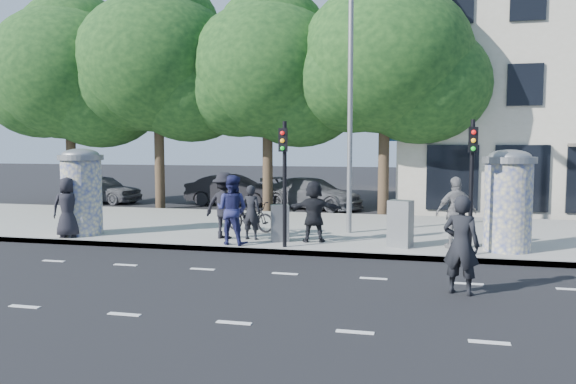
% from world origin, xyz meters
% --- Properties ---
extents(ground, '(120.00, 120.00, 0.00)m').
position_xyz_m(ground, '(0.00, 0.00, 0.00)').
color(ground, black).
rests_on(ground, ground).
extents(sidewalk, '(40.00, 8.00, 0.15)m').
position_xyz_m(sidewalk, '(0.00, 7.50, 0.07)').
color(sidewalk, gray).
rests_on(sidewalk, ground).
extents(curb, '(40.00, 0.10, 0.16)m').
position_xyz_m(curb, '(0.00, 3.55, 0.07)').
color(curb, slate).
rests_on(curb, ground).
extents(lane_dash_near, '(32.00, 0.12, 0.01)m').
position_xyz_m(lane_dash_near, '(0.00, -2.20, 0.00)').
color(lane_dash_near, silver).
rests_on(lane_dash_near, ground).
extents(lane_dash_far, '(32.00, 0.12, 0.01)m').
position_xyz_m(lane_dash_far, '(0.00, 1.40, 0.00)').
color(lane_dash_far, silver).
rests_on(lane_dash_far, ground).
extents(ad_column_left, '(1.36, 1.36, 2.65)m').
position_xyz_m(ad_column_left, '(-7.20, 4.50, 1.54)').
color(ad_column_left, beige).
rests_on(ad_column_left, sidewalk).
extents(ad_column_right, '(1.36, 1.36, 2.65)m').
position_xyz_m(ad_column_right, '(5.20, 4.70, 1.54)').
color(ad_column_right, beige).
rests_on(ad_column_right, sidewalk).
extents(traffic_pole_near, '(0.22, 0.31, 3.40)m').
position_xyz_m(traffic_pole_near, '(-0.60, 3.79, 2.23)').
color(traffic_pole_near, black).
rests_on(traffic_pole_near, sidewalk).
extents(traffic_pole_far, '(0.22, 0.31, 3.40)m').
position_xyz_m(traffic_pole_far, '(4.20, 3.79, 2.23)').
color(traffic_pole_far, black).
rests_on(traffic_pole_far, sidewalk).
extents(street_lamp, '(0.25, 0.93, 8.00)m').
position_xyz_m(street_lamp, '(0.80, 6.63, 4.79)').
color(street_lamp, slate).
rests_on(street_lamp, sidewalk).
extents(tree_far_left, '(7.20, 7.20, 9.26)m').
position_xyz_m(tree_far_left, '(-13.00, 12.50, 6.19)').
color(tree_far_left, '#38281C').
rests_on(tree_far_left, ground).
extents(tree_mid_left, '(7.20, 7.20, 9.57)m').
position_xyz_m(tree_mid_left, '(-8.50, 12.50, 6.50)').
color(tree_mid_left, '#38281C').
rests_on(tree_mid_left, ground).
extents(tree_near_left, '(6.80, 6.80, 8.97)m').
position_xyz_m(tree_near_left, '(-3.50, 12.70, 6.06)').
color(tree_near_left, '#38281C').
rests_on(tree_near_left, ground).
extents(tree_center, '(7.00, 7.00, 9.30)m').
position_xyz_m(tree_center, '(1.50, 12.30, 6.31)').
color(tree_center, '#38281C').
rests_on(tree_center, ground).
extents(ped_a, '(1.04, 0.88, 1.81)m').
position_xyz_m(ped_a, '(-7.28, 3.90, 1.06)').
color(ped_a, black).
rests_on(ped_a, sidewalk).
extents(ped_b, '(0.62, 0.44, 1.60)m').
position_xyz_m(ped_b, '(-1.84, 4.80, 0.95)').
color(ped_b, black).
rests_on(ped_b, sidewalk).
extents(ped_c, '(1.04, 0.87, 1.94)m').
position_xyz_m(ped_c, '(-2.13, 3.94, 1.12)').
color(ped_c, '#1F224F').
rests_on(ped_c, sidewalk).
extents(ped_d, '(1.37, 0.93, 1.96)m').
position_xyz_m(ped_d, '(-2.65, 4.80, 1.13)').
color(ped_d, black).
rests_on(ped_d, sidewalk).
extents(ped_e, '(1.28, 1.01, 1.93)m').
position_xyz_m(ped_e, '(3.91, 4.69, 1.11)').
color(ped_e, slate).
rests_on(ped_e, sidewalk).
extents(ped_f, '(1.72, 0.90, 1.76)m').
position_xyz_m(ped_f, '(0.02, 4.81, 1.03)').
color(ped_f, black).
rests_on(ped_f, sidewalk).
extents(man_road, '(0.83, 0.67, 1.96)m').
position_xyz_m(man_road, '(3.76, 0.54, 0.98)').
color(man_road, black).
rests_on(man_road, ground).
extents(bicycle, '(1.13, 1.91, 0.95)m').
position_xyz_m(bicycle, '(-2.33, 6.26, 0.63)').
color(bicycle, black).
rests_on(bicycle, sidewalk).
extents(cabinet_left, '(0.60, 0.51, 1.05)m').
position_xyz_m(cabinet_left, '(-0.94, 4.68, 0.68)').
color(cabinet_left, slate).
rests_on(cabinet_left, sidewalk).
extents(cabinet_right, '(0.72, 0.62, 1.27)m').
position_xyz_m(cabinet_right, '(2.45, 4.58, 0.79)').
color(cabinet_right, slate).
rests_on(cabinet_right, sidewalk).
extents(car_left, '(2.36, 4.34, 1.40)m').
position_xyz_m(car_left, '(-12.49, 14.21, 0.70)').
color(car_left, '#515258').
rests_on(car_left, ground).
extents(car_mid, '(1.60, 4.47, 1.47)m').
position_xyz_m(car_mid, '(-5.71, 14.56, 0.73)').
color(car_mid, black).
rests_on(car_mid, ground).
extents(car_right, '(3.61, 5.17, 1.39)m').
position_xyz_m(car_right, '(-1.79, 14.13, 0.69)').
color(car_right, '#4D4F54').
rests_on(car_right, ground).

